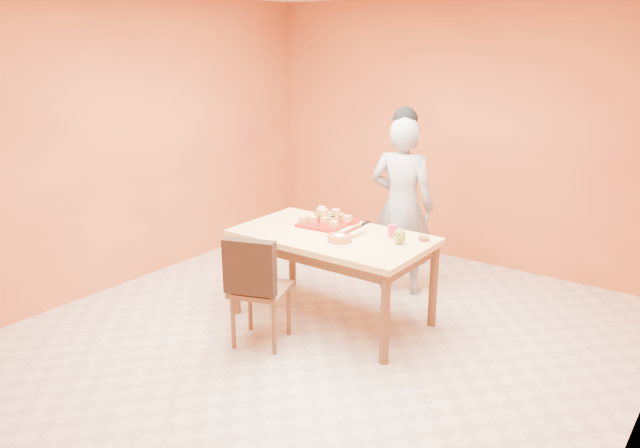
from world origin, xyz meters
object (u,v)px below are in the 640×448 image
Objects in this scene: magenta_glass at (392,231)px; red_dinner_plate at (346,221)px; dining_chair at (259,287)px; dining_table at (332,245)px; sponge_cake at (340,238)px; person at (402,206)px; pastry_platter at (325,224)px; egg_ornament at (399,236)px; checker_tin at (424,239)px.

red_dinner_plate is at bearing 166.17° from magenta_glass.
red_dinner_plate is (0.11, 1.03, 0.30)m from dining_chair.
sponge_cake is (0.17, -0.15, 0.13)m from dining_table.
dining_chair is at bearing -95.87° from red_dinner_plate.
person is at bearing 113.29° from magenta_glass.
person is at bearing 81.47° from dining_table.
red_dinner_plate is (0.10, 0.18, -0.00)m from pastry_platter.
person is 1.06m from sponge_cake.
egg_ornament reaches higher than magenta_glass.
magenta_glass is (-0.13, 0.12, -0.01)m from egg_ornament.
dining_chair is 2.39× the size of pastry_platter.
sponge_cake reaches higher than dining_table.
dining_chair is at bearing 66.50° from person.
dining_chair is (-0.21, -0.68, -0.20)m from dining_table.
sponge_cake is at bearing -139.38° from checker_tin.
red_dinner_plate is 2.80× the size of checker_tin.
checker_tin is at bearing 82.50° from egg_ornament.
dining_table is 18.29× the size of checker_tin.
egg_ornament is (0.57, 0.10, 0.16)m from dining_table.
magenta_glass is 0.26m from checker_tin.
checker_tin is (0.68, 0.29, 0.11)m from dining_table.
pastry_platter is 4.33× the size of checker_tin.
person reaches higher than dining_table.
pastry_platter reaches higher than red_dinner_plate.
egg_ornament is (0.78, 0.78, 0.35)m from dining_chair.
pastry_platter is at bearing 69.71° from dining_chair.
dining_table is 0.94m from person.
magenta_glass is (0.64, 0.05, 0.04)m from pastry_platter.
magenta_glass is at bearing 34.52° from dining_chair.
person reaches higher than dining_chair.
sponge_cake is 0.45m from magenta_glass.
pastry_platter is at bearing -175.87° from magenta_glass.
egg_ornament is at bearing -120.54° from checker_tin.
dining_chair is at bearing -125.51° from sponge_cake.
sponge_cake reaches higher than red_dinner_plate.
dining_table is 15.51× the size of magenta_glass.
magenta_glass is (0.30, -0.70, -0.01)m from person.
red_dinner_plate is 0.56m from magenta_glass.
dining_chair is at bearing -107.20° from dining_table.
person is 0.61m from red_dinner_plate.
pastry_platter is at bearing -118.35° from red_dinner_plate.
dining_chair is at bearing -132.52° from checker_tin.
magenta_glass is (0.44, 0.22, 0.15)m from dining_table.
dining_chair is at bearing -111.91° from egg_ornament.
dining_table is 4.23× the size of pastry_platter.
dining_chair is at bearing -90.61° from pastry_platter.
dining_table is 6.54× the size of red_dinner_plate.
red_dinner_plate is at bearing 64.46° from dining_chair.
egg_ornament is 1.22× the size of magenta_glass.
dining_chair is 0.73m from sponge_cake.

